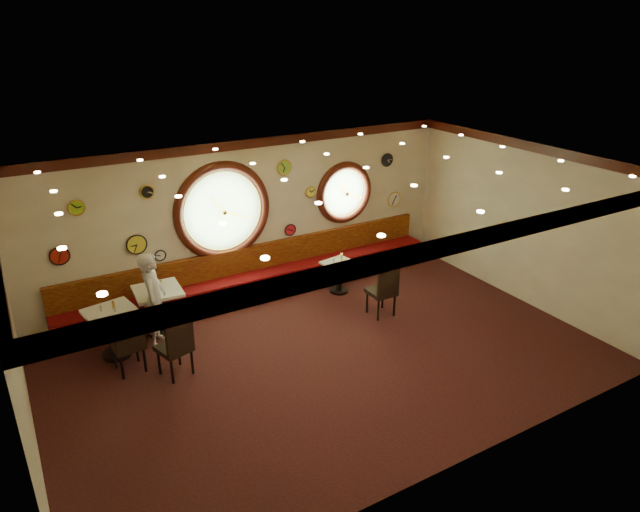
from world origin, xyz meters
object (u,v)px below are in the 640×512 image
(condiment_a_pepper, at_px, (115,309))
(waiter, at_px, (154,300))
(chair_a, at_px, (128,338))
(condiment_b_bottle, at_px, (160,284))
(condiment_b_salt, at_px, (152,286))
(table_b, at_px, (159,306))
(condiment_c_salt, at_px, (334,261))
(condiment_c_pepper, at_px, (342,261))
(condiment_a_salt, at_px, (101,309))
(condiment_c_bottle, at_px, (342,257))
(condiment_b_pepper, at_px, (158,289))
(chair_b, at_px, (177,341))
(chair_c, at_px, (385,286))
(condiment_a_bottle, at_px, (113,305))
(table_a, at_px, (113,328))
(table_c, at_px, (339,273))

(condiment_a_pepper, xyz_separation_m, waiter, (0.67, 0.09, -0.04))
(chair_a, distance_m, condiment_b_bottle, 1.38)
(condiment_b_salt, height_order, condiment_b_bottle, condiment_b_bottle)
(table_b, relative_size, condiment_a_pepper, 9.44)
(condiment_c_salt, distance_m, condiment_c_pepper, 0.17)
(condiment_a_salt, bearing_deg, table_b, 15.62)
(condiment_b_salt, height_order, condiment_c_bottle, condiment_b_salt)
(condiment_b_pepper, relative_size, condiment_c_pepper, 1.07)
(condiment_c_bottle, bearing_deg, waiter, -176.83)
(chair_b, xyz_separation_m, condiment_b_bottle, (0.21, 1.54, 0.30))
(chair_b, xyz_separation_m, condiment_a_pepper, (-0.68, 1.07, 0.25))
(chair_c, relative_size, condiment_c_pepper, 7.96)
(condiment_a_salt, relative_size, condiment_b_pepper, 0.97)
(condiment_b_bottle, bearing_deg, condiment_a_bottle, -158.41)
(condiment_c_salt, distance_m, condiment_b_pepper, 3.58)
(table_a, height_order, condiment_c_bottle, table_a)
(chair_a, xyz_separation_m, condiment_a_salt, (-0.24, 0.73, 0.26))
(condiment_b_salt, bearing_deg, table_a, -151.14)
(condiment_c_pepper, relative_size, condiment_c_bottle, 0.60)
(table_a, xyz_separation_m, condiment_a_salt, (-0.13, 0.08, 0.36))
(table_a, height_order, table_c, table_a)
(table_a, distance_m, condiment_c_salt, 4.45)
(condiment_a_bottle, height_order, condiment_c_bottle, condiment_a_bottle)
(table_b, height_order, condiment_a_pepper, condiment_a_pepper)
(waiter, bearing_deg, chair_a, 161.32)
(chair_c, distance_m, condiment_c_salt, 1.38)
(condiment_c_salt, bearing_deg, table_b, 177.11)
(table_b, bearing_deg, waiter, -114.01)
(condiment_a_salt, height_order, condiment_b_salt, condiment_b_salt)
(chair_a, distance_m, chair_c, 4.66)
(waiter, bearing_deg, chair_c, -82.90)
(table_c, xyz_separation_m, condiment_a_pepper, (-4.50, -0.23, 0.48))
(condiment_a_salt, xyz_separation_m, condiment_b_bottle, (1.09, 0.32, 0.05))
(table_b, height_order, condiment_b_bottle, condiment_b_bottle)
(condiment_b_pepper, bearing_deg, table_b, 81.50)
(table_a, xyz_separation_m, condiment_c_salt, (4.44, 0.19, 0.18))
(waiter, bearing_deg, table_c, -64.26)
(condiment_b_pepper, bearing_deg, condiment_c_salt, -1.74)
(chair_b, distance_m, condiment_a_salt, 1.52)
(condiment_a_pepper, bearing_deg, condiment_c_bottle, 3.83)
(chair_b, distance_m, condiment_c_salt, 3.93)
(condiment_b_bottle, xyz_separation_m, condiment_c_bottle, (3.71, -0.15, -0.21))
(chair_a, bearing_deg, chair_c, -11.55)
(condiment_c_salt, bearing_deg, waiter, -177.60)
(waiter, bearing_deg, condiment_c_pepper, -65.09)
(chair_b, distance_m, condiment_b_salt, 1.61)
(condiment_c_salt, height_order, condiment_c_pepper, condiment_c_salt)
(condiment_b_pepper, xyz_separation_m, waiter, (-0.14, -0.26, -0.06))
(condiment_b_pepper, xyz_separation_m, condiment_a_bottle, (-0.80, -0.24, 0.00))
(condiment_a_pepper, bearing_deg, condiment_a_salt, 143.80)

